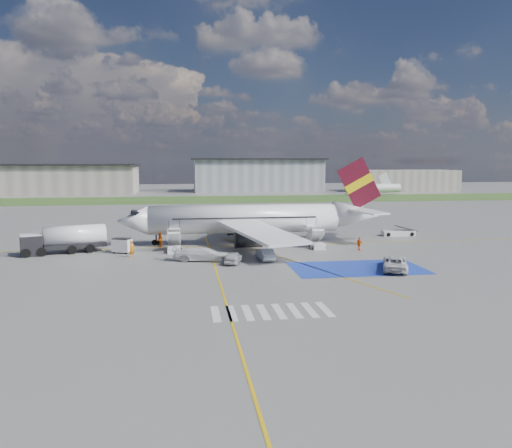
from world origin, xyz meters
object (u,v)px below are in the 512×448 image
object	(u,v)px
airliner	(255,219)
van_white_a	(395,260)
car_silver_b	(265,254)
van_white_b	(204,252)
car_silver_a	(233,257)
belt_loader	(399,233)
gpu_cart	(122,246)
fuel_tanker	(65,242)

from	to	relation	value
airliner	van_white_a	distance (m)	22.87
car_silver_b	van_white_b	bearing A→B (deg)	-9.21
van_white_a	van_white_b	world-z (taller)	van_white_b
van_white_a	car_silver_a	bearing A→B (deg)	4.35
airliner	car_silver_a	distance (m)	14.48
airliner	belt_loader	size ratio (longest dim) A/B	6.88
gpu_cart	airliner	bearing A→B (deg)	39.49
airliner	car_silver_b	size ratio (longest dim) A/B	8.85
gpu_cart	van_white_b	distance (m)	11.78
airliner	van_white_a	size ratio (longest dim) A/B	7.00
van_white_a	car_silver_b	bearing A→B (deg)	-5.54
gpu_cart	belt_loader	size ratio (longest dim) A/B	0.48
airliner	car_silver_a	bearing A→B (deg)	-107.74
gpu_cart	car_silver_a	bearing A→B (deg)	-9.67
car_silver_b	car_silver_a	bearing A→B (deg)	14.27
fuel_tanker	van_white_a	bearing A→B (deg)	-40.61
car_silver_a	car_silver_b	world-z (taller)	car_silver_b
airliner	car_silver_b	bearing A→B (deg)	-92.36
van_white_a	van_white_b	distance (m)	21.17
airliner	car_silver_a	size ratio (longest dim) A/B	9.42
belt_loader	van_white_b	bearing A→B (deg)	-150.68
car_silver_a	car_silver_b	xyz separation A→B (m)	(3.83, 1.34, 0.02)
car_silver_a	van_white_a	distance (m)	17.51
airliner	van_white_b	bearing A→B (deg)	-122.90
van_white_a	van_white_b	bearing A→B (deg)	2.38
car_silver_b	van_white_b	world-z (taller)	van_white_b
airliner	car_silver_a	world-z (taller)	airliner
belt_loader	car_silver_a	size ratio (longest dim) A/B	1.37
car_silver_a	van_white_b	distance (m)	3.74
fuel_tanker	van_white_a	xyz separation A→B (m)	(36.70, -14.93, -0.44)
fuel_tanker	car_silver_b	bearing A→B (deg)	-36.89
fuel_tanker	van_white_a	size ratio (longest dim) A/B	1.95
car_silver_a	van_white_b	world-z (taller)	van_white_b
belt_loader	van_white_a	distance (m)	25.08
gpu_cart	car_silver_b	xyz separation A→B (m)	(16.91, -6.98, -0.15)
belt_loader	car_silver_b	world-z (taller)	belt_loader
van_white_a	airliner	bearing A→B (deg)	-34.34
gpu_cart	car_silver_a	size ratio (longest dim) A/B	0.66
airliner	gpu_cart	bearing A→B (deg)	-163.31
car_silver_b	van_white_a	xyz separation A→B (m)	(12.75, -6.95, 0.30)
gpu_cart	car_silver_a	distance (m)	15.50
belt_loader	van_white_a	bearing A→B (deg)	-112.29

